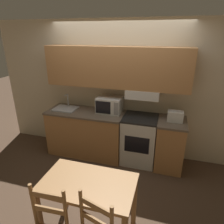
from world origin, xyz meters
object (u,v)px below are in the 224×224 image
Objects in this scene: microwave at (110,105)px; toaster at (175,116)px; sink_basin at (65,108)px; stove_range at (139,139)px; dining_table at (88,191)px.

microwave is 1.68× the size of toaster.
toaster is 0.61× the size of sink_basin.
microwave is at bearing 175.33° from toaster.
sink_basin is (-1.48, -0.01, 0.47)m from stove_range.
sink_basin reaches higher than toaster.
dining_table is at bearing -118.39° from toaster.
microwave reaches higher than toaster.
toaster is 2.07m from sink_basin.
dining_table is at bearing -55.06° from sink_basin.
microwave is 1.84m from dining_table.
microwave is (-0.60, 0.08, 0.60)m from stove_range.
stove_range reaches higher than dining_table.
microwave is at bearing 6.25° from sink_basin.
stove_range is 2.04× the size of sink_basin.
dining_table is (-0.32, -1.68, 0.20)m from stove_range.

